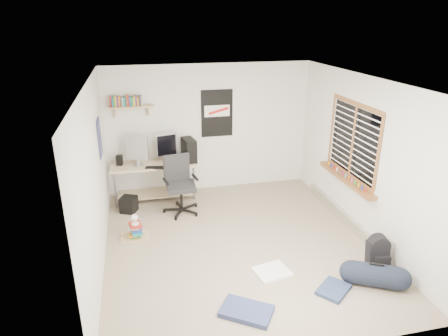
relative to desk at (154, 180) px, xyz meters
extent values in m
cube|color=gray|center=(1.14, -2.00, -0.37)|extent=(4.00, 4.50, 0.01)
cube|color=white|center=(1.14, -2.00, 2.14)|extent=(4.00, 4.50, 0.01)
cube|color=silver|center=(1.14, 0.25, 0.89)|extent=(4.00, 0.01, 2.50)
cube|color=silver|center=(-0.87, -2.00, 0.89)|extent=(0.01, 4.50, 2.50)
cube|color=silver|center=(3.14, -2.00, 0.89)|extent=(0.01, 4.50, 2.50)
cube|color=tan|center=(0.00, 0.00, 0.00)|extent=(1.57, 0.70, 0.71)
cube|color=#929297|center=(-0.28, -0.10, 0.58)|extent=(0.43, 0.27, 0.47)
cube|color=#96959A|center=(0.27, -0.03, 0.57)|extent=(0.41, 0.19, 0.44)
cube|color=black|center=(0.68, -0.04, 0.57)|extent=(0.26, 0.44, 0.44)
cube|color=black|center=(0.03, -0.28, 0.36)|extent=(0.40, 0.20, 0.02)
cube|color=black|center=(-0.61, 0.00, 0.45)|extent=(0.13, 0.13, 0.20)
cube|color=black|center=(0.51, -0.13, 0.44)|extent=(0.10, 0.10, 0.19)
cube|color=black|center=(0.42, -0.73, 0.13)|extent=(0.78, 0.78, 1.04)
cube|color=tan|center=(-0.31, 0.14, 1.42)|extent=(0.80, 0.22, 0.24)
cube|color=black|center=(1.29, 0.23, 1.19)|extent=(0.62, 0.03, 0.92)
cube|color=navy|center=(-0.85, -0.80, 1.14)|extent=(0.02, 0.42, 0.60)
cube|color=brown|center=(3.09, -1.70, 1.08)|extent=(0.10, 1.50, 1.26)
cube|color=#B7B2A8|center=(3.09, -1.70, -0.28)|extent=(0.08, 2.50, 0.18)
cube|color=black|center=(2.89, -3.02, -0.16)|extent=(0.32, 0.28, 0.38)
cylinder|color=black|center=(2.62, -3.39, -0.22)|extent=(0.42, 0.42, 0.60)
cube|color=white|center=(1.40, -2.84, -0.34)|extent=(0.53, 0.47, 0.04)
cube|color=navy|center=(0.84, -3.53, -0.34)|extent=(0.71, 0.65, 0.07)
cube|color=navy|center=(2.04, -3.39, -0.34)|extent=(0.54, 0.52, 0.05)
cube|color=brown|center=(-0.42, -1.44, -0.21)|extent=(0.48, 0.44, 0.27)
cube|color=white|center=(-0.40, -1.46, 0.02)|extent=(0.17, 0.23, 0.20)
cube|color=black|center=(-0.50, -0.51, -0.22)|extent=(0.35, 0.35, 0.29)
camera|label=1|loc=(-0.27, -7.20, 2.96)|focal=32.00mm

